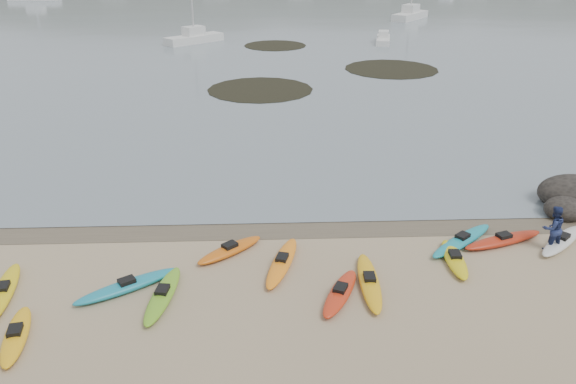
{
  "coord_description": "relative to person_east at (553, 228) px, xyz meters",
  "views": [
    {
      "loc": [
        -0.89,
        -21.53,
        11.28
      ],
      "look_at": [
        0.0,
        0.0,
        1.5
      ],
      "focal_mm": 35.0,
      "sensor_mm": 36.0,
      "label": 1
    }
  ],
  "objects": [
    {
      "name": "far_hills",
      "position": [
        29.11,
        196.57,
        -16.86
      ],
      "size": [
        550.0,
        135.0,
        80.0
      ],
      "color": "#384235",
      "rests_on": "ground"
    },
    {
      "name": "ground",
      "position": [
        -10.27,
        2.6,
        -0.93
      ],
      "size": [
        600.0,
        600.0,
        0.0
      ],
      "primitive_type": "plane",
      "color": "tan",
      "rests_on": "ground"
    },
    {
      "name": "wet_sand",
      "position": [
        -10.27,
        2.3,
        -0.93
      ],
      "size": [
        60.0,
        60.0,
        0.0
      ],
      "primitive_type": "plane",
      "color": "brown",
      "rests_on": "ground"
    },
    {
      "name": "moored_boats",
      "position": [
        -13.37,
        86.19,
        -0.33
      ],
      "size": [
        95.83,
        72.22,
        1.38
      ],
      "color": "silver",
      "rests_on": "ground"
    },
    {
      "name": "person_east",
      "position": [
        0.0,
        0.0,
        0.0
      ],
      "size": [
        1.01,
        0.85,
        1.87
      ],
      "primitive_type": "imported",
      "rotation": [
        0.0,
        0.0,
        3.31
      ],
      "color": "navy",
      "rests_on": "ground"
    },
    {
      "name": "kayaks",
      "position": [
        -9.77,
        -1.43,
        -0.76
      ],
      "size": [
        23.12,
        8.41,
        0.34
      ],
      "color": "red",
      "rests_on": "ground"
    },
    {
      "name": "kelp_mats",
      "position": [
        -6.49,
        33.95,
        -0.9
      ],
      "size": [
        20.94,
        28.19,
        0.04
      ],
      "color": "black",
      "rests_on": "water"
    }
  ]
}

